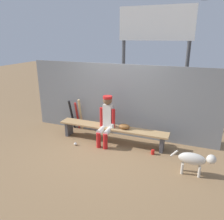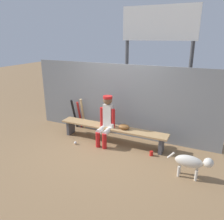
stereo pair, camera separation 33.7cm
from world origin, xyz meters
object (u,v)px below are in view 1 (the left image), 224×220
object	(u,v)px
bat_wood_natural	(81,114)
cup_on_bench	(113,126)
scoreboard	(157,38)
bat_aluminum_red	(77,116)
bat_aluminum_black	(72,115)
baseball_glove	(124,126)
player_seated	(106,119)
baseball	(75,144)
cup_on_ground	(153,152)
dugout_bench	(112,130)
dog	(195,159)

from	to	relation	value
bat_wood_natural	cup_on_bench	size ratio (longest dim) A/B	8.63
scoreboard	cup_on_bench	bearing A→B (deg)	-113.45
bat_aluminum_red	bat_aluminum_black	world-z (taller)	bat_aluminum_black
baseball_glove	bat_wood_natural	size ratio (longest dim) A/B	0.29
player_seated	scoreboard	world-z (taller)	scoreboard
bat_wood_natural	baseball	xyz separation A→B (m)	(0.34, -0.92, -0.43)
bat_aluminum_black	baseball	xyz separation A→B (m)	(0.62, -0.90, -0.40)
bat_wood_natural	baseball	distance (m)	1.07
bat_aluminum_red	cup_on_ground	xyz separation A→B (m)	(2.35, -0.67, -0.36)
baseball	scoreboard	size ratio (longest dim) A/B	0.02
cup_on_bench	scoreboard	bearing A→B (deg)	66.55
player_seated	scoreboard	size ratio (longest dim) A/B	0.34
bat_aluminum_black	scoreboard	size ratio (longest dim) A/B	0.25
bat_wood_natural	cup_on_ground	size ratio (longest dim) A/B	8.63
baseball_glove	baseball	bearing A→B (deg)	-155.95
dugout_bench	baseball	world-z (taller)	dugout_bench
bat_aluminum_red	dog	bearing A→B (deg)	-19.76
dugout_bench	baseball	size ratio (longest dim) A/B	38.44
dugout_bench	scoreboard	size ratio (longest dim) A/B	0.79
baseball_glove	scoreboard	world-z (taller)	scoreboard
player_seated	cup_on_bench	world-z (taller)	player_seated
bat_aluminum_black	dog	world-z (taller)	bat_aluminum_black
bat_wood_natural	bat_aluminum_red	size ratio (longest dim) A/B	1.12
bat_aluminum_black	dog	xyz separation A→B (m)	(3.42, -1.14, -0.11)
cup_on_bench	scoreboard	world-z (taller)	scoreboard
baseball_glove	cup_on_ground	bearing A→B (deg)	-17.18
dog	baseball	bearing A→B (deg)	175.10
player_seated	dog	distance (m)	2.25
player_seated	bat_aluminum_black	bearing A→B (deg)	158.76
baseball	bat_aluminum_red	bearing A→B (deg)	115.79
cup_on_ground	scoreboard	xyz separation A→B (m)	(-0.37, 1.78, 2.50)
cup_on_bench	dog	xyz separation A→B (m)	(1.98, -0.68, -0.14)
bat_aluminum_black	dog	size ratio (longest dim) A/B	1.05
baseball	dog	world-z (taller)	dog
player_seated	bat_aluminum_red	size ratio (longest dim) A/B	1.44
baseball_glove	cup_on_ground	size ratio (longest dim) A/B	2.55
baseball_glove	dog	world-z (taller)	baseball_glove
baseball	cup_on_ground	bearing A→B (deg)	7.74
dugout_bench	cup_on_ground	bearing A→B (deg)	-12.31
baseball	scoreboard	xyz separation A→B (m)	(1.52, 2.03, 2.52)
baseball_glove	bat_wood_natural	xyz separation A→B (m)	(-1.46, 0.42, -0.01)
cup_on_bench	bat_aluminum_black	bearing A→B (deg)	162.36
player_seated	bat_wood_natural	distance (m)	1.16
bat_wood_natural	cup_on_ground	bearing A→B (deg)	-16.59
bat_aluminum_black	cup_on_ground	distance (m)	2.62
baseball	bat_wood_natural	bearing A→B (deg)	110.02
baseball	cup_on_ground	size ratio (longest dim) A/B	0.67
dugout_bench	baseball	xyz separation A→B (m)	(-0.79, -0.50, -0.30)
baseball_glove	scoreboard	xyz separation A→B (m)	(0.41, 1.54, 2.07)
player_seated	dog	size ratio (longest dim) A/B	1.45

